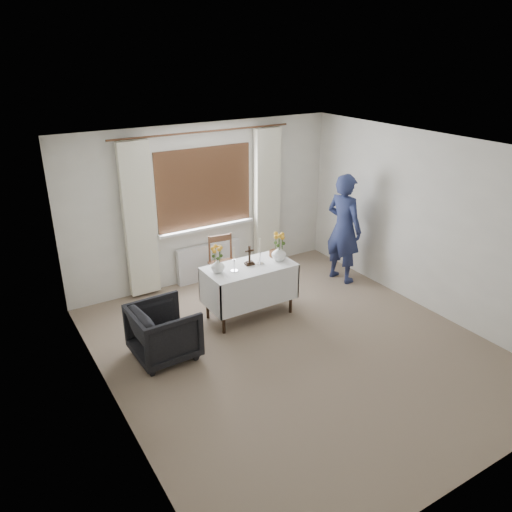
{
  "coord_description": "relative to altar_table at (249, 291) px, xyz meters",
  "views": [
    {
      "loc": [
        -3.23,
        -4.32,
        3.54
      ],
      "look_at": [
        -0.08,
        0.83,
        0.99
      ],
      "focal_mm": 35.0,
      "sensor_mm": 36.0,
      "label": 1
    }
  ],
  "objects": [
    {
      "name": "wicker_basket",
      "position": [
        0.51,
        0.1,
        0.42
      ],
      "size": [
        0.24,
        0.24,
        0.08
      ],
      "primitive_type": "cylinder",
      "rotation": [
        0.0,
        0.0,
        -0.23
      ],
      "color": "brown",
      "rests_on": "altar_table"
    },
    {
      "name": "radiator",
      "position": [
        0.06,
        1.39,
        -0.08
      ],
      "size": [
        1.1,
        0.1,
        0.6
      ],
      "primitive_type": "cube",
      "color": "silver",
      "rests_on": "ground"
    },
    {
      "name": "altar_table",
      "position": [
        0.0,
        0.0,
        0.0
      ],
      "size": [
        1.24,
        0.64,
        0.76
      ],
      "primitive_type": "cube",
      "color": "white",
      "rests_on": "ground"
    },
    {
      "name": "flower_vase_right",
      "position": [
        0.46,
        -0.04,
        0.49
      ],
      "size": [
        0.25,
        0.25,
        0.21
      ],
      "primitive_type": "imported",
      "rotation": [
        0.0,
        0.0,
        -0.27
      ],
      "color": "white",
      "rests_on": "altar_table"
    },
    {
      "name": "candlestick_left",
      "position": [
        -0.26,
        -0.04,
        0.55
      ],
      "size": [
        0.11,
        0.11,
        0.35
      ],
      "primitive_type": null,
      "rotation": [
        0.0,
        0.0,
        0.07
      ],
      "color": "white",
      "rests_on": "altar_table"
    },
    {
      "name": "ground",
      "position": [
        0.06,
        -1.03,
        -0.38
      ],
      "size": [
        5.0,
        5.0,
        0.0
      ],
      "primitive_type": "plane",
      "color": "#807058",
      "rests_on": "ground"
    },
    {
      "name": "armchair",
      "position": [
        -1.4,
        -0.33,
        -0.04
      ],
      "size": [
        0.77,
        0.75,
        0.68
      ],
      "primitive_type": "imported",
      "rotation": [
        0.0,
        0.0,
        1.6
      ],
      "color": "black",
      "rests_on": "ground"
    },
    {
      "name": "candlestick_right",
      "position": [
        0.16,
        -0.02,
        0.57
      ],
      "size": [
        0.13,
        0.13,
        0.38
      ],
      "primitive_type": null,
      "rotation": [
        0.0,
        0.0,
        -0.26
      ],
      "color": "white",
      "rests_on": "altar_table"
    },
    {
      "name": "flower_vase_left",
      "position": [
        -0.46,
        0.05,
        0.48
      ],
      "size": [
        0.21,
        0.21,
        0.19
      ],
      "primitive_type": "imported",
      "rotation": [
        0.0,
        0.0,
        0.15
      ],
      "color": "white",
      "rests_on": "altar_table"
    },
    {
      "name": "wooden_chair",
      "position": [
        0.05,
        0.82,
        0.06
      ],
      "size": [
        0.46,
        0.46,
        0.89
      ],
      "primitive_type": null,
      "rotation": [
        0.0,
        0.0,
        -0.13
      ],
      "color": "#4F2C1B",
      "rests_on": "ground"
    },
    {
      "name": "person",
      "position": [
        1.88,
        0.25,
        0.5
      ],
      "size": [
        0.53,
        0.71,
        1.76
      ],
      "primitive_type": "imported",
      "rotation": [
        0.0,
        0.0,
        1.76
      ],
      "color": "navy",
      "rests_on": "ground"
    },
    {
      "name": "wooden_cross",
      "position": [
        0.03,
        0.04,
        0.52
      ],
      "size": [
        0.14,
        0.11,
        0.28
      ],
      "primitive_type": null,
      "rotation": [
        0.0,
        0.0,
        -0.11
      ],
      "color": "black",
      "rests_on": "altar_table"
    }
  ]
}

